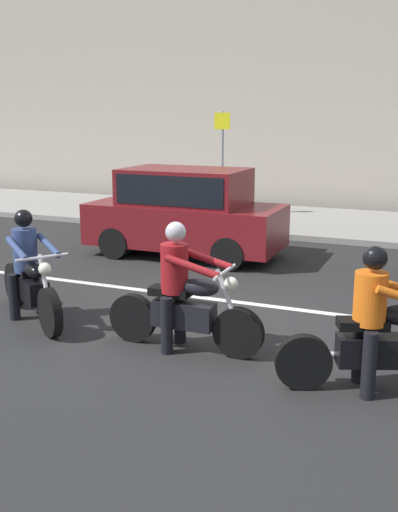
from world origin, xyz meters
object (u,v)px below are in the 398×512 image
object	(u,v)px
motorcycle_with_rider_crimson	(183,298)
motorcycle_with_rider_orange_stripe	(378,333)
motorcycle_with_rider_denim_blue	(29,276)
parked_hatchback_maroon	(185,211)
street_sign_post	(222,154)

from	to	relation	value
motorcycle_with_rider_crimson	motorcycle_with_rider_orange_stripe	size ratio (longest dim) A/B	1.00
motorcycle_with_rider_orange_stripe	motorcycle_with_rider_denim_blue	bearing A→B (deg)	175.22
motorcycle_with_rider_crimson	parked_hatchback_maroon	xyz separation A→B (m)	(-2.03, 4.61, 0.28)
parked_hatchback_maroon	motorcycle_with_rider_denim_blue	bearing A→B (deg)	-95.38
motorcycle_with_rider_orange_stripe	street_sign_post	xyz separation A→B (m)	(-5.24, 9.24, 1.18)
motorcycle_with_rider_denim_blue	parked_hatchback_maroon	size ratio (longest dim) A/B	0.49
motorcycle_with_rider_orange_stripe	parked_hatchback_maroon	xyz separation A→B (m)	(-4.39, 4.85, 0.29)
motorcycle_with_rider_crimson	street_sign_post	xyz separation A→B (m)	(-2.88, 9.00, 1.16)
motorcycle_with_rider_orange_stripe	street_sign_post	bearing A→B (deg)	119.56
street_sign_post	motorcycle_with_rider_crimson	bearing A→B (deg)	-72.23
motorcycle_with_rider_orange_stripe	motorcycle_with_rider_denim_blue	xyz separation A→B (m)	(-4.81, 0.40, -0.00)
parked_hatchback_maroon	street_sign_post	xyz separation A→B (m)	(-0.86, 4.39, 0.88)
motorcycle_with_rider_crimson	street_sign_post	size ratio (longest dim) A/B	0.74
motorcycle_with_rider_denim_blue	parked_hatchback_maroon	xyz separation A→B (m)	(0.42, 4.45, 0.29)
motorcycle_with_rider_denim_blue	street_sign_post	xyz separation A→B (m)	(-0.44, 8.84, 1.18)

